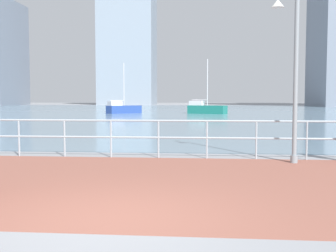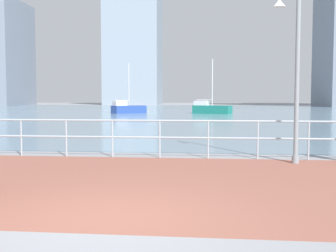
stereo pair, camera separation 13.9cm
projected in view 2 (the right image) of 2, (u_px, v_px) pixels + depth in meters
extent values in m
plane|color=gray|center=(197.00, 114.00, 45.56)|extent=(220.00, 220.00, 0.00)
cube|color=#935647|center=(140.00, 181.00, 8.61)|extent=(28.00, 6.76, 0.01)
cube|color=#6B899E|center=(200.00, 111.00, 56.62)|extent=(180.00, 88.00, 0.00)
cylinder|color=#9EADB7|center=(21.00, 138.00, 12.36)|extent=(0.05, 0.05, 1.09)
cylinder|color=#9EADB7|center=(66.00, 138.00, 12.21)|extent=(0.05, 0.05, 1.09)
cylinder|color=#9EADB7|center=(112.00, 139.00, 12.07)|extent=(0.05, 0.05, 1.09)
cylinder|color=#9EADB7|center=(160.00, 139.00, 11.93)|extent=(0.05, 0.05, 1.09)
cylinder|color=#9EADB7|center=(208.00, 140.00, 11.78)|extent=(0.05, 0.05, 1.09)
cylinder|color=#9EADB7|center=(258.00, 140.00, 11.64)|extent=(0.05, 0.05, 1.09)
cylinder|color=#9EADB7|center=(309.00, 141.00, 11.50)|extent=(0.05, 0.05, 1.09)
cylinder|color=#9EADB7|center=(160.00, 121.00, 11.89)|extent=(25.20, 0.06, 0.06)
cylinder|color=#9EADB7|center=(160.00, 137.00, 11.92)|extent=(25.20, 0.06, 0.06)
cylinder|color=gray|center=(295.00, 159.00, 10.98)|extent=(0.19, 0.19, 0.20)
cylinder|color=gray|center=(297.00, 79.00, 10.84)|extent=(0.12, 0.12, 4.50)
cone|color=silver|center=(279.00, 3.00, 11.04)|extent=(0.36, 0.36, 0.22)
cube|color=#284799|center=(129.00, 109.00, 47.47)|extent=(3.83, 3.79, 0.88)
cube|color=silver|center=(120.00, 104.00, 46.66)|extent=(1.68, 1.67, 0.49)
cylinder|color=silver|center=(129.00, 84.00, 47.27)|extent=(0.10, 0.10, 4.89)
cylinder|color=silver|center=(122.00, 101.00, 46.84)|extent=(1.38, 1.35, 0.08)
cube|color=#197266|center=(212.00, 110.00, 45.76)|extent=(4.48, 3.01, 0.92)
cube|color=silver|center=(202.00, 103.00, 46.37)|extent=(1.80, 1.50, 0.51)
cylinder|color=silver|center=(212.00, 82.00, 45.55)|extent=(0.10, 0.10, 5.13)
cylinder|color=silver|center=(204.00, 100.00, 46.17)|extent=(1.80, 0.89, 0.08)
cube|color=#8493A3|center=(133.00, 44.00, 110.14)|extent=(14.31, 12.61, 32.53)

